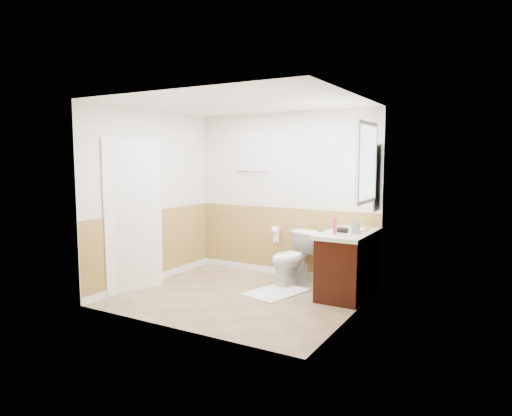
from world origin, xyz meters
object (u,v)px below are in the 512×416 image
Objects in this scene: vanity_cabinet at (349,265)px; soap_dispenser at (356,226)px; lotion_bottle at (335,226)px; bath_mat at (276,292)px; toilet at (293,258)px.

vanity_cabinet is 5.34× the size of soap_dispenser.
lotion_bottle is at bearing -143.29° from soap_dispenser.
vanity_cabinet is (0.87, 0.41, 0.39)m from bath_mat.
soap_dispenser is at bearing 16.17° from bath_mat.
toilet is 1.04m from lotion_bottle.
toilet is 3.66× the size of soap_dispenser.
bath_mat is 1.23m from lotion_bottle.
toilet is 0.94× the size of bath_mat.
soap_dispenser is at bearing 1.16° from toilet.
soap_dispenser is (0.99, -0.24, 0.58)m from toilet.
vanity_cabinet reaches higher than toilet.
vanity_cabinet is 0.64m from lotion_bottle.
lotion_bottle is (0.77, -0.40, 0.58)m from toilet.
lotion_bottle is at bearing -12.91° from toilet.
bath_mat is at bearing -154.91° from vanity_cabinet.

